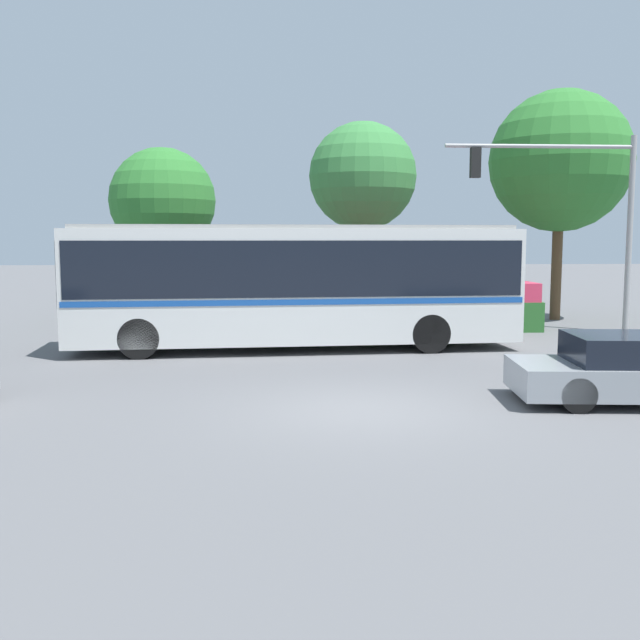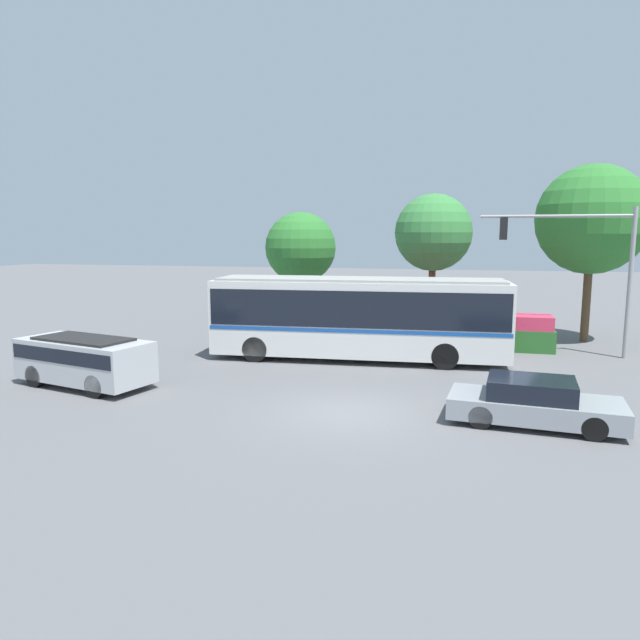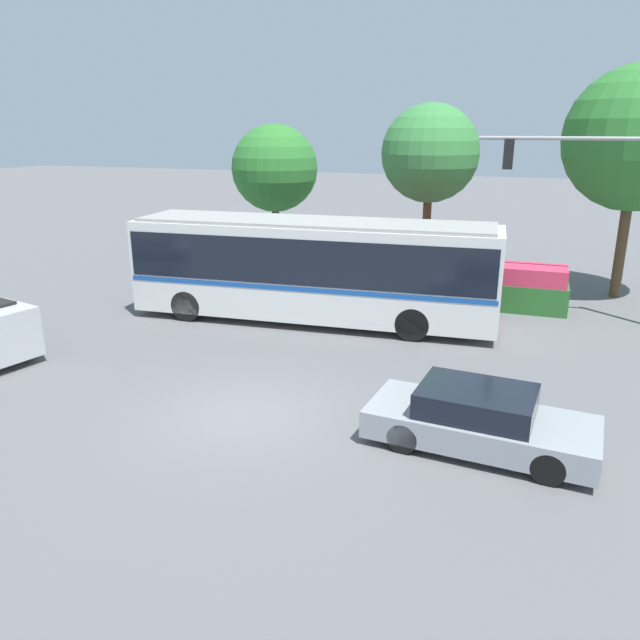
{
  "view_description": "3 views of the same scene",
  "coord_description": "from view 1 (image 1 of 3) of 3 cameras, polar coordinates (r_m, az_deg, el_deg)",
  "views": [
    {
      "loc": [
        -1.45,
        -12.05,
        2.9
      ],
      "look_at": [
        -0.51,
        3.01,
        1.21
      ],
      "focal_mm": 40.67,
      "sensor_mm": 36.0,
      "label": 1
    },
    {
      "loc": [
        3.02,
        -15.14,
        4.91
      ],
      "look_at": [
        -1.66,
        3.64,
        2.04
      ],
      "focal_mm": 32.12,
      "sensor_mm": 36.0,
      "label": 2
    },
    {
      "loc": [
        5.58,
        -10.98,
        6.04
      ],
      "look_at": [
        0.85,
        2.55,
        1.5
      ],
      "focal_mm": 34.45,
      "sensor_mm": 36.0,
      "label": 3
    }
  ],
  "objects": [
    {
      "name": "street_tree_right",
      "position": [
        27.47,
        18.39,
        11.74
      ],
      "size": [
        4.96,
        4.96,
        8.1
      ],
      "color": "brown",
      "rests_on": "ground"
    },
    {
      "name": "sedan_foreground",
      "position": [
        14.03,
        23.65,
        -3.66
      ],
      "size": [
        4.5,
        2.23,
        1.22
      ],
      "rotation": [
        0.0,
        0.0,
        -0.1
      ],
      "color": "gray",
      "rests_on": "ground"
    },
    {
      "name": "flowering_hedge",
      "position": [
        22.97,
        5.5,
        1.0
      ],
      "size": [
        9.47,
        1.48,
        1.52
      ],
      "color": "#286028",
      "rests_on": "ground"
    },
    {
      "name": "traffic_light_pole",
      "position": [
        23.77,
        19.81,
        8.83
      ],
      "size": [
        5.9,
        0.24,
        6.03
      ],
      "rotation": [
        0.0,
        0.0,
        3.14
      ],
      "color": "gray",
      "rests_on": "ground"
    },
    {
      "name": "street_tree_centre",
      "position": [
        25.42,
        3.38,
        11.18
      ],
      "size": [
        3.7,
        3.7,
        6.9
      ],
      "color": "brown",
      "rests_on": "ground"
    },
    {
      "name": "city_bus",
      "position": [
        19.02,
        -1.99,
        3.23
      ],
      "size": [
        11.71,
        3.3,
        3.25
      ],
      "rotation": [
        0.0,
        0.0,
        3.21
      ],
      "color": "silver",
      "rests_on": "ground"
    },
    {
      "name": "ground_plane",
      "position": [
        12.48,
        3.21,
        -7.04
      ],
      "size": [
        140.0,
        140.0,
        0.0
      ],
      "primitive_type": "plane",
      "color": "#5B5B5E"
    },
    {
      "name": "street_tree_left",
      "position": [
        26.94,
        -12.27,
        9.12
      ],
      "size": [
        3.79,
        3.79,
        6.15
      ],
      "color": "brown",
      "rests_on": "ground"
    }
  ]
}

